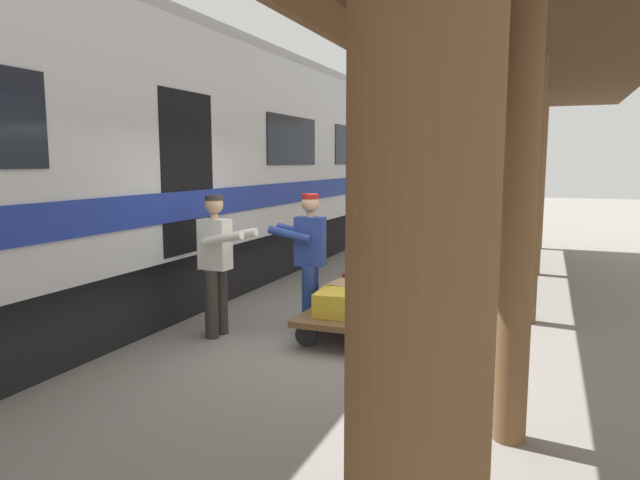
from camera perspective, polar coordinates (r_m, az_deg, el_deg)
ground_plane at (r=6.80m, az=1.94°, el=-10.14°), size 60.00×60.00×0.00m
platform_canopy at (r=6.21m, az=19.97°, el=18.33°), size 3.20×18.14×3.56m
train_car at (r=8.33m, az=-21.55°, el=7.02°), size 3.02×18.06×4.00m
luggage_cart at (r=7.22m, az=5.35°, el=-6.73°), size 1.35×2.17×0.33m
suitcase_maroon_trunk at (r=7.11m, az=7.73°, el=-5.79°), size 0.57×0.55×0.20m
suitcase_navy_fabric at (r=7.67m, az=8.80°, el=-4.87°), size 0.42×0.62×0.18m
suitcase_yellow_case at (r=6.71m, az=1.43°, el=-6.22°), size 0.44×0.56×0.27m
suitcase_cream_canvas at (r=6.53m, az=6.47°, el=-6.62°), size 0.57×0.65×0.28m
suitcase_tan_vintage at (r=7.26m, az=3.06°, el=-5.22°), size 0.53×0.52×0.25m
suitcase_burgundy_valise at (r=7.82m, az=4.46°, el=-4.21°), size 0.54×0.49×0.28m
suitcase_gray_aluminum at (r=7.66m, az=9.06°, el=-3.30°), size 0.37×0.46×0.24m
suitcase_black_hardshell at (r=7.65m, az=9.06°, el=-1.71°), size 0.43×0.54×0.18m
suitcase_red_plastic at (r=7.66m, az=9.12°, el=-0.16°), size 0.50×0.60×0.23m
suitcase_orange_carryall at (r=7.80m, az=4.62°, el=-2.28°), size 0.42×0.43×0.25m
porter_in_overalls at (r=7.10m, az=-1.13°, el=-1.68°), size 0.70×0.49×1.70m
porter_by_door at (r=6.95m, az=-10.19°, el=-2.01°), size 0.68×0.44×1.70m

